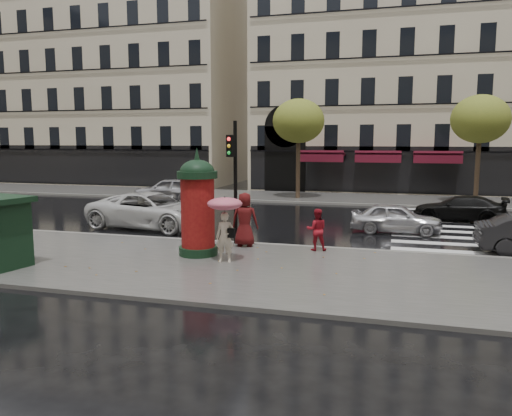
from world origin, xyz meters
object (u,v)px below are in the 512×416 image
(woman_umbrella, at_px, (225,218))
(car_black, at_px, (459,208))
(morris_column, at_px, (198,204))
(car_silver, at_px, (396,218))
(traffic_light, at_px, (234,170))
(car_white, at_px, (152,210))
(woman_red, at_px, (317,230))
(car_far_silver, at_px, (169,190))
(man_burgundy, at_px, (245,219))

(woman_umbrella, bearing_deg, car_black, 54.51)
(morris_column, bearing_deg, car_silver, 45.71)
(traffic_light, height_order, car_silver, traffic_light)
(car_white, xyz_separation_m, car_black, (13.59, 5.94, -0.18))
(morris_column, distance_m, car_silver, 9.24)
(woman_red, xyz_separation_m, traffic_light, (-3.14, 0.32, 2.01))
(woman_umbrella, relative_size, car_silver, 0.56)
(car_white, height_order, car_black, car_white)
(morris_column, distance_m, car_far_silver, 15.92)
(woman_red, height_order, morris_column, morris_column)
(morris_column, bearing_deg, traffic_light, 73.58)
(car_silver, bearing_deg, traffic_light, 128.70)
(morris_column, height_order, car_far_silver, morris_column)
(woman_red, distance_m, car_far_silver, 16.70)
(morris_column, distance_m, traffic_light, 2.36)
(woman_umbrella, height_order, car_white, woman_umbrella)
(man_burgundy, relative_size, car_black, 0.45)
(traffic_light, bearing_deg, car_far_silver, 124.94)
(woman_red, bearing_deg, man_burgundy, -12.39)
(man_burgundy, bearing_deg, car_black, -138.17)
(woman_umbrella, height_order, car_black, woman_umbrella)
(traffic_light, height_order, car_white, traffic_light)
(car_white, height_order, car_far_silver, car_white)
(car_silver, height_order, car_black, car_silver)
(woman_umbrella, relative_size, woman_red, 1.45)
(woman_red, distance_m, car_silver, 5.52)
(man_burgundy, distance_m, traffic_light, 1.86)
(woman_umbrella, xyz_separation_m, man_burgundy, (-0.11, 2.46, -0.42))
(woman_red, bearing_deg, car_black, -134.52)
(car_silver, relative_size, car_white, 0.65)
(morris_column, bearing_deg, car_far_silver, 118.93)
(woman_red, relative_size, car_far_silver, 0.32)
(morris_column, distance_m, car_white, 6.45)
(man_burgundy, relative_size, morris_column, 0.54)
(man_burgundy, relative_size, car_far_silver, 0.42)
(woman_umbrella, relative_size, car_white, 0.36)
(woman_red, bearing_deg, morris_column, 12.38)
(woman_red, height_order, traffic_light, traffic_light)
(car_silver, bearing_deg, man_burgundy, 133.22)
(man_burgundy, xyz_separation_m, car_black, (8.27, 8.99, -0.47))
(car_far_silver, bearing_deg, car_black, 76.60)
(woman_red, bearing_deg, car_silver, -131.21)
(car_black, distance_m, car_far_silver, 17.37)
(car_silver, distance_m, car_white, 10.76)
(morris_column, relative_size, car_black, 0.83)
(man_burgundy, distance_m, morris_column, 2.18)
(man_burgundy, relative_size, car_silver, 0.52)
(woman_red, xyz_separation_m, morris_column, (-3.74, -1.72, 0.99))
(man_burgundy, bearing_deg, car_far_silver, -59.71)
(car_far_silver, bearing_deg, woman_umbrella, 28.51)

